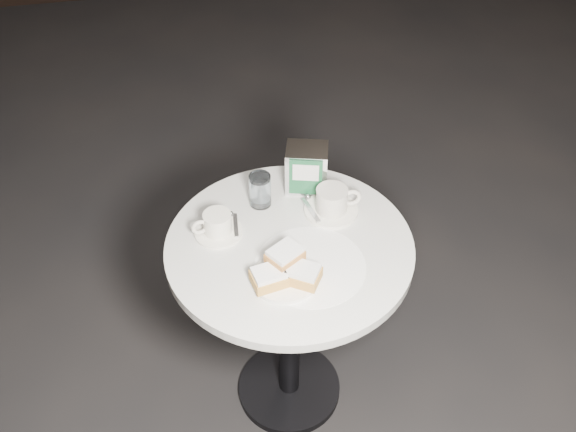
# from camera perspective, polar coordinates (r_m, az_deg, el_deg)

# --- Properties ---
(ground) EXTENTS (7.00, 7.00, 0.00)m
(ground) POSITION_cam_1_polar(r_m,az_deg,el_deg) (2.38, 0.10, -15.17)
(ground) COLOR black
(ground) RESTS_ON ground
(cafe_table) EXTENTS (0.70, 0.70, 0.74)m
(cafe_table) POSITION_cam_1_polar(r_m,az_deg,el_deg) (1.94, 0.12, -6.55)
(cafe_table) COLOR black
(cafe_table) RESTS_ON ground
(sugar_spill) EXTENTS (0.34, 0.34, 0.00)m
(sugar_spill) POSITION_cam_1_polar(r_m,az_deg,el_deg) (1.74, 1.98, -4.41)
(sugar_spill) COLOR white
(sugar_spill) RESTS_ON cafe_table
(beignet_plate) EXTENTS (0.20, 0.20, 0.09)m
(beignet_plate) POSITION_cam_1_polar(r_m,az_deg,el_deg) (1.68, -0.24, -5.01)
(beignet_plate) COLOR white
(beignet_plate) RESTS_ON cafe_table
(coffee_cup_left) EXTENTS (0.16, 0.16, 0.07)m
(coffee_cup_left) POSITION_cam_1_polar(r_m,az_deg,el_deg) (1.82, -6.31, -0.81)
(coffee_cup_left) COLOR white
(coffee_cup_left) RESTS_ON cafe_table
(coffee_cup_right) EXTENTS (0.17, 0.17, 0.08)m
(coffee_cup_right) POSITION_cam_1_polar(r_m,az_deg,el_deg) (1.87, 3.94, 1.23)
(coffee_cup_right) COLOR white
(coffee_cup_right) RESTS_ON cafe_table
(water_glass_left) EXTENTS (0.07, 0.07, 0.10)m
(water_glass_left) POSITION_cam_1_polar(r_m,az_deg,el_deg) (1.89, -2.49, 2.28)
(water_glass_left) COLOR white
(water_glass_left) RESTS_ON cafe_table
(water_glass_right) EXTENTS (0.08, 0.08, 0.10)m
(water_glass_right) POSITION_cam_1_polar(r_m,az_deg,el_deg) (1.97, 1.84, 4.25)
(water_glass_right) COLOR white
(water_glass_right) RESTS_ON cafe_table
(napkin_dispenser) EXTENTS (0.15, 0.13, 0.14)m
(napkin_dispenser) POSITION_cam_1_polar(r_m,az_deg,el_deg) (1.93, 1.66, 4.27)
(napkin_dispenser) COLOR silver
(napkin_dispenser) RESTS_ON cafe_table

